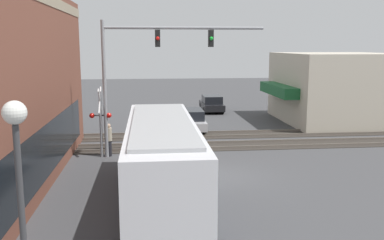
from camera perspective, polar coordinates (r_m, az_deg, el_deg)
ground_plane at (r=20.16m, az=3.74°, el=-7.47°), size 120.00×120.00×0.00m
shop_building at (r=35.89m, az=18.53°, el=4.11°), size 9.49×9.39×5.43m
city_bus at (r=16.36m, az=-4.05°, el=-5.09°), size 10.67×2.59×3.25m
traffic_signal_gantry at (r=23.10m, az=-5.67°, el=8.29°), size 0.42×8.66×7.34m
crossing_signal at (r=23.56m, az=-12.10°, el=0.60°), size 1.41×1.18×3.81m
streetlamp at (r=8.72m, az=-21.79°, el=-10.98°), size 0.44×0.44×5.05m
rail_track_near at (r=25.88m, az=1.49°, el=-3.48°), size 2.60×60.00×0.15m
rail_track_far at (r=28.98m, az=0.67°, el=-2.03°), size 2.60×60.00×0.15m
parked_car_silver at (r=30.85m, az=-0.14°, el=-0.01°), size 4.81×1.82×1.51m
parked_car_black at (r=39.49m, az=2.64°, el=2.14°), size 4.42×1.82×1.50m
pedestrian_at_crossing at (r=23.88m, az=-11.02°, el=-2.56°), size 0.34×0.34×1.82m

